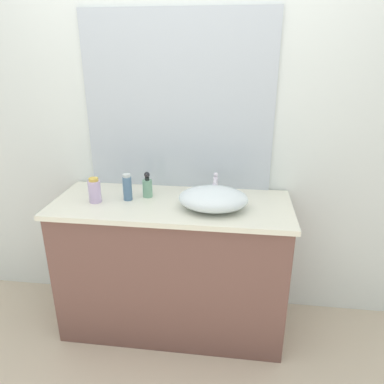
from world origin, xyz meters
name	(u,v)px	position (x,y,z in m)	size (l,w,h in m)	color
ground_plane	(166,371)	(0.00, 0.00, -0.01)	(6.00, 6.00, 0.02)	#C4B298
bathroom_wall_rear	(183,124)	(0.00, 0.73, 1.30)	(6.00, 0.06, 2.60)	silver
vanity_counter	(173,266)	(-0.02, 0.40, 0.45)	(1.42, 0.57, 0.89)	brown
wall_mirror_panel	(178,104)	(-0.02, 0.69, 1.43)	(1.18, 0.01, 1.08)	#B2BCC6
sink_basin	(213,199)	(0.23, 0.34, 0.95)	(0.39, 0.31, 0.12)	silver
faucet	(215,184)	(0.23, 0.51, 0.98)	(0.03, 0.12, 0.15)	silver
soap_dispenser	(147,187)	(-0.18, 0.48, 0.96)	(0.06, 0.06, 0.16)	#71A486
lotion_bottle	(95,191)	(-0.47, 0.35, 0.96)	(0.07, 0.07, 0.15)	#C0A8D3
perfume_bottle	(127,187)	(-0.29, 0.41, 0.97)	(0.05, 0.05, 0.16)	slate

